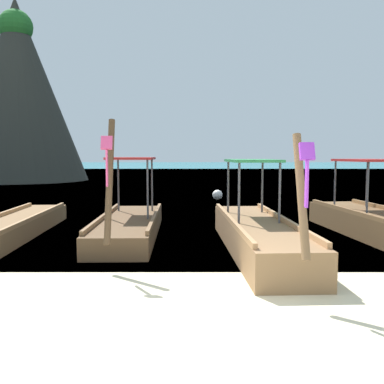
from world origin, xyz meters
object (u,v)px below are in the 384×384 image
(longtail_boat_pink_ribbon, at_px, (129,224))
(karst_rock, at_px, (16,94))
(mooring_buoy_near, at_px, (218,195))
(longtail_boat_turquoise_ribbon, at_px, (11,228))
(longtail_boat_violet_ribbon, at_px, (257,234))
(longtail_boat_blue_ribbon, at_px, (382,224))

(longtail_boat_pink_ribbon, relative_size, karst_rock, 0.40)
(karst_rock, relative_size, mooring_buoy_near, 31.18)
(longtail_boat_turquoise_ribbon, bearing_deg, longtail_boat_violet_ribbon, -13.43)
(longtail_boat_violet_ribbon, distance_m, karst_rock, 30.94)
(longtail_boat_violet_ribbon, bearing_deg, longtail_boat_pink_ribbon, 151.14)
(longtail_boat_blue_ribbon, relative_size, karst_rock, 0.45)
(longtail_boat_blue_ribbon, bearing_deg, longtail_boat_turquoise_ribbon, 179.62)
(longtail_boat_pink_ribbon, bearing_deg, mooring_buoy_near, 72.46)
(longtail_boat_turquoise_ribbon, height_order, mooring_buoy_near, longtail_boat_turquoise_ribbon)
(longtail_boat_violet_ribbon, relative_size, karst_rock, 0.42)
(mooring_buoy_near, bearing_deg, longtail_boat_blue_ribbon, -68.86)
(mooring_buoy_near, bearing_deg, longtail_boat_turquoise_ribbon, -122.22)
(longtail_boat_blue_ribbon, xyz_separation_m, mooring_buoy_near, (-3.50, 9.04, -0.12))
(longtail_boat_turquoise_ribbon, distance_m, mooring_buoy_near, 10.61)
(longtail_boat_turquoise_ribbon, height_order, karst_rock, karst_rock)
(karst_rock, distance_m, mooring_buoy_near, 22.89)
(longtail_boat_turquoise_ribbon, relative_size, mooring_buoy_near, 15.29)
(longtail_boat_pink_ribbon, distance_m, longtail_boat_violet_ribbon, 3.42)
(longtail_boat_violet_ribbon, bearing_deg, longtail_boat_blue_ribbon, 22.39)
(longtail_boat_pink_ribbon, relative_size, mooring_buoy_near, 12.51)
(longtail_boat_pink_ribbon, distance_m, karst_rock, 28.11)
(longtail_boat_pink_ribbon, xyz_separation_m, longtail_boat_blue_ribbon, (6.26, -0.30, 0.04))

